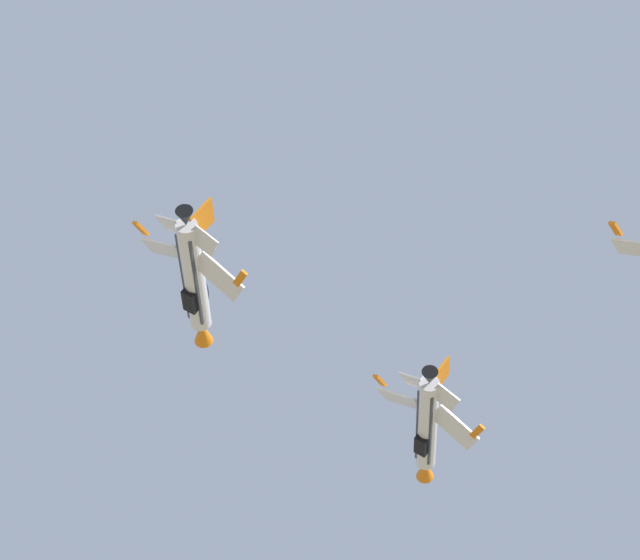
# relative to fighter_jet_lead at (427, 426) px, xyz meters

# --- Properties ---
(fighter_jet_lead) EXTENTS (9.10, 15.94, 5.75)m
(fighter_jet_lead) POSITION_rel_fighter_jet_lead_xyz_m (0.00, 0.00, 0.00)
(fighter_jet_lead) COLOR white
(fighter_jet_left_wing) EXTENTS (9.15, 15.94, 5.67)m
(fighter_jet_left_wing) POSITION_rel_fighter_jet_lead_xyz_m (-18.97, -15.49, 3.33)
(fighter_jet_left_wing) COLOR white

